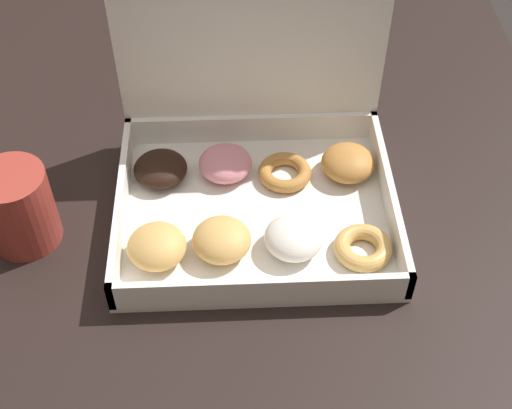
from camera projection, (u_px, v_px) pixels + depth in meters
The scene contains 3 objects.
dining_table at pixel (215, 252), 0.95m from camera, with size 0.93×1.02×0.70m.
donut_box at pixel (252, 165), 0.85m from camera, with size 0.33×0.28×0.29m.
coffee_mug at pixel (18, 207), 0.81m from camera, with size 0.08×0.08×0.10m.
Camera 1 is at (0.03, -0.60, 1.35)m, focal length 50.00 mm.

